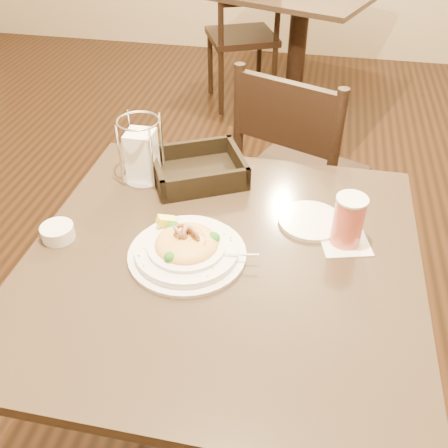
% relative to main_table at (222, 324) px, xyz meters
% --- Properties ---
extents(ground, '(7.00, 7.00, 0.00)m').
position_rel_main_table_xyz_m(ground, '(0.00, 0.00, -0.52)').
color(ground, black).
rests_on(ground, ground).
extents(main_table, '(0.90, 0.90, 0.75)m').
position_rel_main_table_xyz_m(main_table, '(0.00, 0.00, 0.00)').
color(main_table, black).
rests_on(main_table, ground).
extents(background_table, '(1.16, 1.16, 0.75)m').
position_rel_main_table_xyz_m(background_table, '(-0.01, 2.51, 0.00)').
color(background_table, black).
rests_on(background_table, ground).
extents(dining_chair_near, '(0.55, 0.55, 0.93)m').
position_rel_main_table_xyz_m(dining_chair_near, '(0.12, 0.79, -0.02)').
color(dining_chair_near, black).
rests_on(dining_chair_near, ground).
extents(dining_chair_far, '(0.55, 0.55, 0.93)m').
position_rel_main_table_xyz_m(dining_chair_far, '(-0.36, 2.42, -0.02)').
color(dining_chair_far, black).
rests_on(dining_chair_far, ground).
extents(pasta_bowl, '(0.30, 0.27, 0.09)m').
position_rel_main_table_xyz_m(pasta_bowl, '(-0.08, -0.01, 0.26)').
color(pasta_bowl, white).
rests_on(pasta_bowl, main_table).
extents(drink_glass, '(0.14, 0.14, 0.13)m').
position_rel_main_table_xyz_m(drink_glass, '(0.27, 0.11, 0.30)').
color(drink_glass, white).
rests_on(drink_glass, main_table).
extents(bread_basket, '(0.31, 0.29, 0.07)m').
position_rel_main_table_xyz_m(bread_basket, '(-0.13, 0.31, 0.26)').
color(bread_basket, black).
rests_on(bread_basket, main_table).
extents(napkin_caddy, '(0.12, 0.12, 0.18)m').
position_rel_main_table_xyz_m(napkin_caddy, '(-0.28, 0.28, 0.32)').
color(napkin_caddy, silver).
rests_on(napkin_caddy, main_table).
extents(side_plate, '(0.21, 0.21, 0.01)m').
position_rel_main_table_xyz_m(side_plate, '(0.19, 0.17, 0.24)').
color(side_plate, white).
rests_on(side_plate, main_table).
extents(butter_ramekin, '(0.09, 0.09, 0.03)m').
position_rel_main_table_xyz_m(butter_ramekin, '(-0.40, -0.01, 0.26)').
color(butter_ramekin, white).
rests_on(butter_ramekin, main_table).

